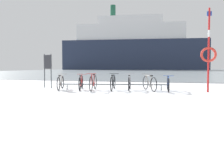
{
  "coord_description": "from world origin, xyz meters",
  "views": [
    {
      "loc": [
        1.95,
        -4.87,
        1.14
      ],
      "look_at": [
        -0.39,
        5.55,
        0.72
      ],
      "focal_mm": 31.38,
      "sensor_mm": 36.0,
      "label": 1
    }
  ],
  "objects": [
    {
      "name": "bicycle_3",
      "position": [
        -0.11,
        4.54,
        0.37
      ],
      "size": [
        0.46,
        1.72,
        0.8
      ],
      "color": "black",
      "rests_on": "ground"
    },
    {
      "name": "ferry_ship",
      "position": [
        -7.92,
        78.18,
        9.16
      ],
      "size": [
        58.82,
        17.85,
        27.32
      ],
      "color": "#232D47",
      "rests_on": "ground"
    },
    {
      "name": "bicycle_4",
      "position": [
        0.69,
        4.7,
        0.36
      ],
      "size": [
        0.46,
        1.67,
        0.79
      ],
      "color": "black",
      "rests_on": "ground"
    },
    {
      "name": "bicycle_2",
      "position": [
        -1.03,
        4.23,
        0.38
      ],
      "size": [
        0.46,
        1.75,
        0.83
      ],
      "color": "black",
      "rests_on": "ground"
    },
    {
      "name": "bicycle_0",
      "position": [
        -2.73,
        4.15,
        0.35
      ],
      "size": [
        0.57,
        1.56,
        0.77
      ],
      "color": "black",
      "rests_on": "ground"
    },
    {
      "name": "info_sign",
      "position": [
        -3.78,
        4.73,
        1.23
      ],
      "size": [
        0.54,
        0.19,
        1.84
      ],
      "color": "#33383D",
      "rests_on": "ground"
    },
    {
      "name": "bicycle_6",
      "position": [
        2.52,
        4.69,
        0.34
      ],
      "size": [
        0.46,
        1.63,
        0.75
      ],
      "color": "black",
      "rests_on": "ground"
    },
    {
      "name": "bicycle_1",
      "position": [
        -1.67,
        4.23,
        0.35
      ],
      "size": [
        0.6,
        1.68,
        0.77
      ],
      "color": "black",
      "rests_on": "ground"
    },
    {
      "name": "ground",
      "position": [
        0.0,
        53.9,
        -0.04
      ],
      "size": [
        80.0,
        132.0,
        0.08
      ],
      "color": "white"
    },
    {
      "name": "rescue_post",
      "position": [
        4.25,
        4.63,
        1.81
      ],
      "size": [
        0.68,
        0.1,
        3.75
      ],
      "color": "red",
      "rests_on": "ground"
    },
    {
      "name": "bike_rack",
      "position": [
        -0.07,
        4.44,
        0.27
      ],
      "size": [
        5.08,
        0.81,
        0.31
      ],
      "color": "#4C5156",
      "rests_on": "ground"
    },
    {
      "name": "bicycle_5",
      "position": [
        1.65,
        4.69,
        0.36
      ],
      "size": [
        0.76,
        1.51,
        0.79
      ],
      "color": "black",
      "rests_on": "ground"
    }
  ]
}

